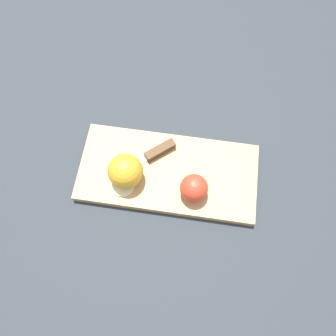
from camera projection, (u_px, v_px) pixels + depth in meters
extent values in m
plane|color=#282D33|center=(168.00, 174.00, 0.82)|extent=(4.00, 4.00, 0.00)
cube|color=tan|center=(168.00, 173.00, 0.81)|extent=(0.44, 0.21, 0.02)
sphere|color=red|center=(194.00, 188.00, 0.75)|extent=(0.07, 0.07, 0.07)
cylinder|color=beige|center=(195.00, 190.00, 0.75)|extent=(0.05, 0.04, 0.06)
sphere|color=gold|center=(125.00, 171.00, 0.76)|extent=(0.08, 0.08, 0.08)
cylinder|color=beige|center=(125.00, 174.00, 0.75)|extent=(0.08, 0.01, 0.08)
cube|color=silver|center=(132.00, 167.00, 0.80)|extent=(0.07, 0.06, 0.00)
cube|color=#472D19|center=(160.00, 150.00, 0.81)|extent=(0.07, 0.07, 0.02)
cylinder|color=beige|center=(123.00, 185.00, 0.78)|extent=(0.06, 0.06, 0.01)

